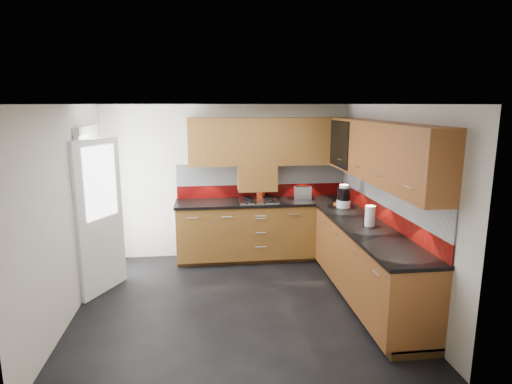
{
  "coord_description": "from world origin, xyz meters",
  "views": [
    {
      "loc": [
        -0.35,
        -4.87,
        2.41
      ],
      "look_at": [
        0.31,
        0.65,
        1.26
      ],
      "focal_mm": 30.0,
      "sensor_mm": 36.0,
      "label": 1
    }
  ],
  "objects": [
    {
      "name": "upper_cabinets",
      "position": [
        1.23,
        0.78,
        1.84
      ],
      "size": [
        2.5,
        3.2,
        0.72
      ],
      "color": "brown",
      "rests_on": "room"
    },
    {
      "name": "toaster",
      "position": [
        1.16,
        1.55,
        1.03
      ],
      "size": [
        0.3,
        0.21,
        0.2
      ],
      "color": "silver",
      "rests_on": "countertop"
    },
    {
      "name": "utensil_pot",
      "position": [
        0.51,
        1.69,
        1.04
      ],
      "size": [
        0.13,
        0.13,
        0.47
      ],
      "color": "red",
      "rests_on": "countertop"
    },
    {
      "name": "food_processor",
      "position": [
        1.62,
        0.93,
        1.09
      ],
      "size": [
        0.2,
        0.2,
        0.33
      ],
      "color": "white",
      "rests_on": "countertop"
    },
    {
      "name": "paper_towel",
      "position": [
        1.63,
        -0.04,
        1.07
      ],
      "size": [
        0.14,
        0.14,
        0.25
      ],
      "primitive_type": "cylinder",
      "rotation": [
        0.0,
        0.0,
        -0.2
      ],
      "color": "white",
      "rests_on": "countertop"
    },
    {
      "name": "gas_hob",
      "position": [
        0.45,
        1.47,
        0.96
      ],
      "size": [
        0.59,
        0.52,
        0.05
      ],
      "color": "silver",
      "rests_on": "countertop"
    },
    {
      "name": "extractor_hood",
      "position": [
        0.45,
        1.64,
        1.28
      ],
      "size": [
        0.6,
        0.33,
        0.4
      ],
      "primitive_type": "cube",
      "color": "brown",
      "rests_on": "room"
    },
    {
      "name": "countertop",
      "position": [
        1.05,
        0.7,
        0.92
      ],
      "size": [
        2.72,
        3.22,
        0.04
      ],
      "color": "black",
      "rests_on": "base_cabinets"
    },
    {
      "name": "glass_cabinet",
      "position": [
        1.71,
        1.07,
        1.87
      ],
      "size": [
        0.32,
        0.8,
        0.66
      ],
      "color": "black",
      "rests_on": "room"
    },
    {
      "name": "base_cabinets",
      "position": [
        1.07,
        0.72,
        0.44
      ],
      "size": [
        2.7,
        3.2,
        0.95
      ],
      "color": "brown",
      "rests_on": "room"
    },
    {
      "name": "backsplash",
      "position": [
        1.28,
        0.93,
        1.21
      ],
      "size": [
        2.7,
        3.2,
        0.54
      ],
      "color": "maroon",
      "rests_on": "countertop"
    },
    {
      "name": "back_door",
      "position": [
        -1.78,
        0.75,
        1.03
      ],
      "size": [
        0.42,
        1.19,
        2.04
      ],
      "color": "white",
      "rests_on": "room"
    },
    {
      "name": "room",
      "position": [
        0.0,
        0.0,
        1.5
      ],
      "size": [
        4.0,
        3.8,
        2.64
      ],
      "color": "black"
    },
    {
      "name": "orange_cloth",
      "position": [
        1.6,
        1.08,
        0.95
      ],
      "size": [
        0.18,
        0.17,
        0.02
      ],
      "primitive_type": "cube",
      "rotation": [
        0.0,
        0.0,
        -0.4
      ],
      "color": "orange",
      "rests_on": "countertop"
    }
  ]
}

